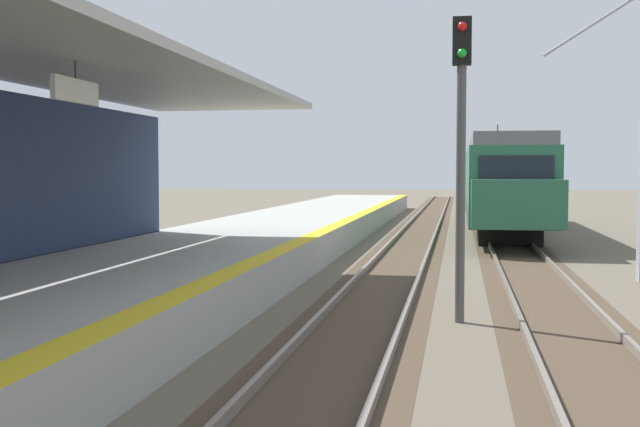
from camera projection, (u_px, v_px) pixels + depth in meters
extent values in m
cube|color=#A8A8A3|center=(159.00, 276.00, 16.30)|extent=(5.00, 80.00, 0.90)
cube|color=yellow|center=(266.00, 256.00, 15.88)|extent=(0.50, 80.00, 0.01)
cube|color=white|center=(76.00, 91.00, 12.06)|extent=(0.08, 1.40, 0.36)
cylinder|color=#333333|center=(75.00, 70.00, 12.05)|extent=(0.03, 0.03, 0.27)
cube|color=#4C3D2D|center=(390.00, 277.00, 19.50)|extent=(2.34, 120.00, 0.01)
cube|color=slate|center=(361.00, 273.00, 19.62)|extent=(0.08, 120.00, 0.15)
cube|color=slate|center=(420.00, 275.00, 19.37)|extent=(0.08, 120.00, 0.15)
cube|color=#4C3D2D|center=(533.00, 280.00, 18.91)|extent=(2.34, 120.00, 0.01)
cube|color=slate|center=(502.00, 276.00, 19.03)|extent=(0.08, 120.00, 0.15)
cube|color=slate|center=(565.00, 278.00, 18.79)|extent=(0.08, 120.00, 0.15)
cube|color=#286647|center=(501.00, 183.00, 33.89)|extent=(2.90, 18.00, 2.70)
cube|color=slate|center=(501.00, 146.00, 33.81)|extent=(2.67, 18.00, 0.44)
cube|color=black|center=(516.00, 175.00, 25.00)|extent=(2.32, 0.06, 1.21)
cube|color=#286647|center=(517.00, 204.00, 24.28)|extent=(2.78, 1.60, 1.49)
cube|color=black|center=(537.00, 174.00, 33.62)|extent=(0.04, 15.84, 0.86)
cylinder|color=#333333|center=(498.00, 134.00, 37.31)|extent=(0.06, 0.06, 0.90)
cube|color=black|center=(509.00, 234.00, 28.23)|extent=(2.17, 2.20, 0.72)
cube|color=black|center=(495.00, 216.00, 39.74)|extent=(2.17, 2.20, 0.72)
cylinder|color=#4C4C4C|center=(461.00, 195.00, 13.60)|extent=(0.16, 0.16, 4.40)
cube|color=black|center=(462.00, 41.00, 13.46)|extent=(0.32, 0.24, 0.80)
sphere|color=red|center=(462.00, 27.00, 13.31)|extent=(0.16, 0.16, 0.16)
sphere|color=green|center=(462.00, 53.00, 13.33)|extent=(0.16, 0.16, 0.16)
cylinder|color=#9EA3A8|center=(598.00, 21.00, 18.61)|extent=(2.47, 0.07, 1.60)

